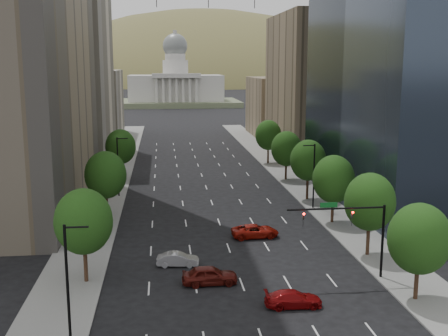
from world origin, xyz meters
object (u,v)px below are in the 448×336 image
object	(u,v)px
car_red_near	(293,299)
car_red_far	(255,231)
traffic_signal	(357,225)
capitol	(176,88)
car_maroon	(210,275)
car_silver	(178,259)

from	to	relation	value
car_red_near	car_red_far	distance (m)	18.46
traffic_signal	capitol	world-z (taller)	capitol
traffic_signal	capitol	xyz separation A→B (m)	(-10.53, 219.71, 3.40)
car_maroon	car_red_far	world-z (taller)	car_maroon
car_red_far	car_maroon	bearing A→B (deg)	149.12
traffic_signal	capitol	size ratio (longest dim) A/B	0.15
traffic_signal	car_red_far	world-z (taller)	traffic_signal
capitol	car_red_near	world-z (taller)	capitol
car_red_near	car_red_far	size ratio (longest dim) A/B	0.87
car_maroon	car_red_far	xyz separation A→B (m)	(6.35, 13.04, -0.10)
car_maroon	car_silver	world-z (taller)	car_maroon
car_red_near	capitol	bearing A→B (deg)	1.90
car_red_near	car_maroon	distance (m)	8.37
traffic_signal	car_silver	world-z (taller)	traffic_signal
traffic_signal	car_maroon	bearing A→B (deg)	178.52
capitol	car_maroon	distance (m)	219.52
traffic_signal	car_silver	distance (m)	17.55
traffic_signal	car_silver	size ratio (longest dim) A/B	2.22
capitol	car_red_near	xyz separation A→B (m)	(3.50, -224.78, -7.89)
car_silver	car_maroon	bearing A→B (deg)	-144.99
capitol	car_red_near	bearing A→B (deg)	-89.11
car_red_near	car_maroon	size ratio (longest dim) A/B	0.94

